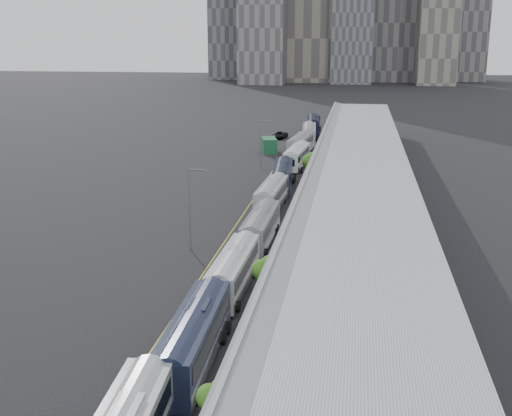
% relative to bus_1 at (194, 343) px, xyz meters
% --- Properties ---
extents(sidewalk, '(10.00, 170.00, 0.12)m').
position_rel_bus_1_xyz_m(sidewalk, '(6.90, 35.17, -1.59)').
color(sidewalk, gray).
rests_on(sidewalk, ground).
extents(lane_line, '(0.12, 160.00, 0.02)m').
position_rel_bus_1_xyz_m(lane_line, '(-3.60, 35.17, -1.64)').
color(lane_line, gold).
rests_on(lane_line, ground).
extents(depot, '(12.45, 160.40, 7.20)m').
position_rel_bus_1_xyz_m(depot, '(10.90, 35.17, 1.86)').
color(depot, gray).
rests_on(depot, ground).
extents(bus_1, '(3.03, 13.44, 3.91)m').
position_rel_bus_1_xyz_m(bus_1, '(0.00, 0.00, 0.00)').
color(bus_1, '#161C33').
rests_on(bus_1, ground).
extents(bus_2, '(2.81, 12.58, 3.67)m').
position_rel_bus_1_xyz_m(bus_2, '(0.08, 13.74, -0.10)').
color(bus_2, '#B7B7B9').
rests_on(bus_2, ground).
extents(bus_3, '(2.80, 12.52, 3.65)m').
position_rel_bus_1_xyz_m(bus_3, '(0.41, 27.42, -0.11)').
color(bus_3, slate).
rests_on(bus_3, ground).
extents(bus_4, '(3.07, 12.83, 3.73)m').
position_rel_bus_1_xyz_m(bus_4, '(-0.33, 42.11, -0.08)').
color(bus_4, '#A8AAB2').
rests_on(bus_4, ground).
extents(bus_5, '(3.56, 13.12, 3.79)m').
position_rel_bus_1_xyz_m(bus_5, '(-0.36, 54.49, -0.05)').
color(bus_5, '#161C32').
rests_on(bus_5, ground).
extents(bus_6, '(3.54, 13.08, 3.78)m').
position_rel_bus_1_xyz_m(bus_6, '(0.16, 70.66, -0.06)').
color(bus_6, white).
rests_on(bus_6, ground).
extents(bus_7, '(4.05, 13.74, 3.96)m').
position_rel_bus_1_xyz_m(bus_7, '(-0.34, 83.07, 0.02)').
color(bus_7, gray).
rests_on(bus_7, ground).
extents(bus_8, '(3.66, 13.72, 3.96)m').
position_rel_bus_1_xyz_m(bus_8, '(0.15, 97.85, 0.02)').
color(bus_8, '#A3A6AD').
rests_on(bus_8, ground).
extents(bus_9, '(3.79, 13.77, 3.98)m').
position_rel_bus_1_xyz_m(bus_9, '(-0.06, 112.67, 0.03)').
color(bus_9, black).
rests_on(bus_9, ground).
extents(tree_0, '(1.87, 1.87, 4.28)m').
position_rel_bus_1_xyz_m(tree_0, '(3.77, -8.93, 1.67)').
color(tree_0, black).
rests_on(tree_0, ground).
extents(tree_1, '(2.26, 2.26, 4.41)m').
position_rel_bus_1_xyz_m(tree_1, '(3.57, 10.88, 1.61)').
color(tree_1, black).
rests_on(tree_1, ground).
extents(tree_2, '(1.12, 1.12, 3.58)m').
position_rel_bus_1_xyz_m(tree_2, '(4.14, 38.31, 1.28)').
color(tree_2, black).
rests_on(tree_2, ground).
extents(tree_3, '(2.59, 2.59, 4.61)m').
position_rel_bus_1_xyz_m(tree_3, '(3.41, 59.87, 1.65)').
color(tree_3, black).
rests_on(tree_3, ground).
extents(street_lamp_near, '(2.04, 0.22, 8.79)m').
position_rel_bus_1_xyz_m(street_lamp_near, '(-6.41, 24.08, 3.43)').
color(street_lamp_near, '#59595E').
rests_on(street_lamp_near, ground).
extents(street_lamp_far, '(2.04, 0.22, 8.23)m').
position_rel_bus_1_xyz_m(street_lamp_far, '(-5.77, 69.43, 3.14)').
color(street_lamp_far, '#59595E').
rests_on(street_lamp_far, ground).
extents(shipping_container, '(3.90, 5.80, 2.88)m').
position_rel_bus_1_xyz_m(shipping_container, '(-6.70, 84.81, -0.21)').
color(shipping_container, '#174B2C').
rests_on(shipping_container, ground).
extents(suv, '(3.57, 5.82, 1.51)m').
position_rel_bus_1_xyz_m(suv, '(-6.91, 103.27, -0.90)').
color(suv, black).
rests_on(suv, ground).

